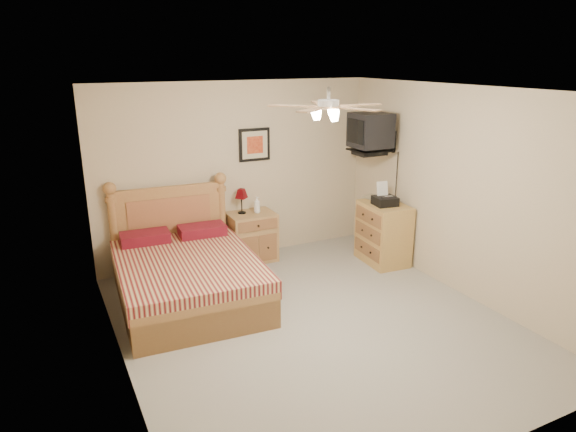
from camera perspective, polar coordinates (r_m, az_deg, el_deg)
name	(u,v)px	position (r m, az deg, el deg)	size (l,w,h in m)	color
floor	(314,323)	(5.78, 2.90, -11.76)	(4.50, 4.50, 0.00)	gray
ceiling	(318,90)	(5.06, 3.34, 13.82)	(4.00, 4.50, 0.04)	white
wall_back	(237,172)	(7.26, -5.72, 4.87)	(4.00, 0.04, 2.50)	#C8B593
wall_front	(485,306)	(3.64, 21.08, -9.26)	(4.00, 0.04, 2.50)	#C8B593
wall_left	(114,245)	(4.68, -18.77, -3.10)	(0.04, 4.50, 2.50)	#C8B593
wall_right	(461,192)	(6.48, 18.70, 2.50)	(0.04, 4.50, 2.50)	#C8B593
bed	(186,250)	(6.08, -11.23, -3.74)	(1.54, 2.03, 1.31)	#A96A3F
nightstand	(252,237)	(7.32, -4.06, -2.31)	(0.64, 0.48, 0.70)	#9F6E45
table_lamp	(242,201)	(7.18, -5.18, 1.67)	(0.19, 0.19, 0.35)	#55050A
lotion_bottle	(257,205)	(7.20, -3.47, 1.26)	(0.09, 0.09, 0.23)	white
framed_picture	(254,145)	(7.27, -3.75, 7.91)	(0.46, 0.04, 0.46)	black
dresser	(383,233)	(7.33, 10.55, -1.91)	(0.50, 0.72, 0.86)	#B0854C
fax_machine	(385,194)	(7.11, 10.77, 2.40)	(0.29, 0.31, 0.31)	black
magazine_lower	(370,200)	(7.34, 9.09, 1.82)	(0.22, 0.29, 0.03)	#B4AC93
magazine_upper	(370,198)	(7.32, 9.09, 1.97)	(0.19, 0.27, 0.02)	tan
wall_tv	(380,132)	(7.20, 10.14, 9.12)	(0.56, 0.46, 0.58)	black
ceiling_fan	(328,107)	(4.90, 4.50, 12.04)	(1.14, 1.14, 0.28)	white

